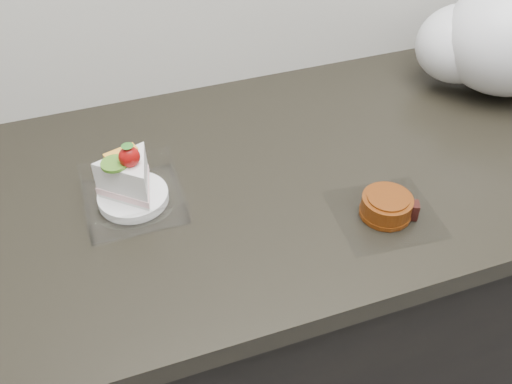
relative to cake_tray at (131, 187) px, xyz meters
name	(u,v)px	position (x,y,z in m)	size (l,w,h in m)	color
counter	(305,309)	(0.34, 0.00, -0.48)	(2.04, 0.64, 0.90)	black
cake_tray	(131,187)	(0.00, 0.00, 0.00)	(0.16, 0.16, 0.12)	white
mooncake_wrap	(387,208)	(0.38, -0.17, -0.02)	(0.18, 0.17, 0.04)	white
plastic_bag	(508,35)	(0.79, 0.11, 0.09)	(0.40, 0.33, 0.30)	silver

